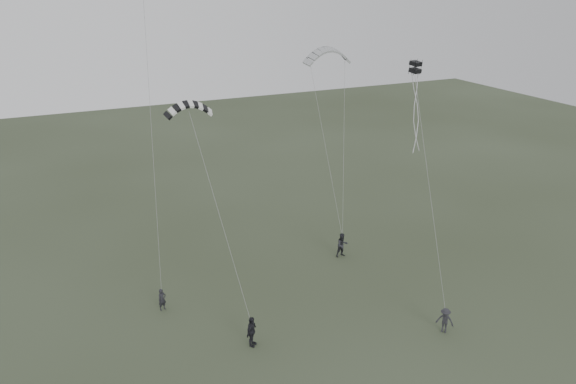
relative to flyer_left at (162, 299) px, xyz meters
name	(u,v)px	position (x,y,z in m)	size (l,w,h in m)	color
ground	(315,330)	(8.15, -6.31, -0.77)	(140.00, 140.00, 0.00)	#323B25
flyer_left	(162,299)	(0.00, 0.00, 0.00)	(0.56, 0.37, 1.53)	black
flyer_right	(342,245)	(14.61, 1.68, 0.22)	(0.96, 0.74, 1.97)	#25252A
flyer_center	(252,332)	(3.98, -6.09, 0.21)	(1.15, 0.48, 1.96)	black
flyer_far	(445,320)	(15.36, -9.78, 0.07)	(1.08, 0.62, 1.67)	#27272C
kite_pale_large	(328,50)	(16.68, 8.63, 14.36)	(4.12, 0.93, 1.68)	#A2A5A7
kite_striped	(188,104)	(2.50, -0.42, 12.91)	(2.79, 0.70, 1.12)	black
kite_box	(415,67)	(16.37, -3.46, 14.62)	(0.59, 0.59, 0.69)	black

